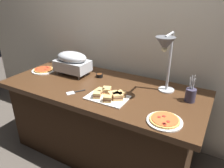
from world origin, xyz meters
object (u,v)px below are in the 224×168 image
at_px(chafing_dish, 72,62).
at_px(pizza_plate_front, 165,120).
at_px(pizza_plate_center, 43,70).
at_px(sandwich_platter, 109,95).
at_px(heat_lamp, 166,50).
at_px(serving_spatula, 75,92).
at_px(sauce_cup_near, 99,75).
at_px(utensil_holder, 190,95).

height_order(chafing_dish, pizza_plate_front, chafing_dish).
bearing_deg(pizza_plate_center, sandwich_platter, -11.33).
relative_size(heat_lamp, serving_spatula, 3.34).
bearing_deg(sauce_cup_near, chafing_dish, -167.39).
bearing_deg(pizza_plate_front, utensil_holder, 76.99).
height_order(chafing_dish, heat_lamp, heat_lamp).
bearing_deg(chafing_dish, heat_lamp, -3.55).
bearing_deg(pizza_plate_center, heat_lamp, 1.37).
distance_m(pizza_plate_front, serving_spatula, 0.83).
bearing_deg(sandwich_platter, sauce_cup_near, 131.97).
xyz_separation_m(utensil_holder, serving_spatula, (-0.92, -0.33, -0.06)).
height_order(pizza_plate_front, pizza_plate_center, same).
bearing_deg(sandwich_platter, pizza_plate_front, -12.55).
bearing_deg(sandwich_platter, heat_lamp, 30.37).
bearing_deg(sauce_cup_near, utensil_holder, -4.42).
bearing_deg(pizza_plate_front, sauce_cup_near, 150.75).
distance_m(pizza_plate_front, sauce_cup_near, 0.95).
bearing_deg(pizza_plate_center, utensil_holder, 3.23).
bearing_deg(heat_lamp, utensil_holder, 13.98).
distance_m(heat_lamp, serving_spatula, 0.85).
bearing_deg(pizza_plate_front, sandwich_platter, 167.45).
distance_m(chafing_dish, heat_lamp, 1.03).
bearing_deg(pizza_plate_center, pizza_plate_front, -11.76).
height_order(sandwich_platter, sauce_cup_near, sandwich_platter).
relative_size(sandwich_platter, utensil_holder, 1.52).
distance_m(chafing_dish, sauce_cup_near, 0.32).
height_order(sauce_cup_near, serving_spatula, sauce_cup_near).
distance_m(heat_lamp, sauce_cup_near, 0.81).
relative_size(chafing_dish, pizza_plate_front, 1.46).
relative_size(utensil_holder, serving_spatula, 1.42).
height_order(chafing_dish, pizza_plate_center, chafing_dish).
xyz_separation_m(heat_lamp, pizza_plate_front, (0.13, -0.34, -0.40)).
xyz_separation_m(sandwich_platter, serving_spatula, (-0.31, -0.06, -0.02)).
distance_m(chafing_dish, sandwich_platter, 0.68).
bearing_deg(sandwich_platter, pizza_plate_center, 168.67).
height_order(pizza_plate_front, utensil_holder, utensil_holder).
bearing_deg(utensil_holder, sandwich_platter, -155.27).
relative_size(pizza_plate_front, pizza_plate_center, 0.99).
bearing_deg(serving_spatula, sauce_cup_near, 89.95).
relative_size(pizza_plate_center, sauce_cup_near, 3.61).
distance_m(pizza_plate_center, utensil_holder, 1.56).
xyz_separation_m(heat_lamp, serving_spatula, (-0.69, -0.28, -0.41)).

